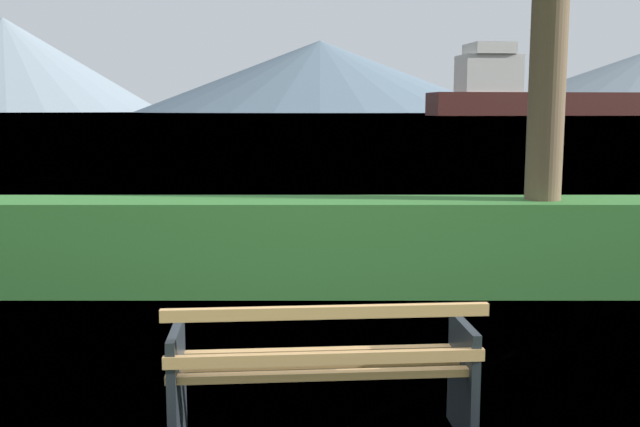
{
  "coord_description": "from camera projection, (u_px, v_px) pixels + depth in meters",
  "views": [
    {
      "loc": [
        -0.01,
        -4.02,
        1.88
      ],
      "look_at": [
        0.0,
        3.09,
        0.87
      ],
      "focal_mm": 41.37,
      "sensor_mm": 36.0,
      "label": 1
    }
  ],
  "objects": [
    {
      "name": "water_surface",
      "position": [
        319.0,
        114.0,
        309.69
      ],
      "size": [
        620.0,
        620.0,
        0.0
      ],
      "primitive_type": "plane",
      "color": "slate",
      "rests_on": "ground_plane"
    },
    {
      "name": "park_bench",
      "position": [
        322.0,
        371.0,
        4.13
      ],
      "size": [
        1.75,
        0.7,
        0.87
      ],
      "color": "tan",
      "rests_on": "ground_plane"
    },
    {
      "name": "hedge_row",
      "position": [
        320.0,
        245.0,
        7.66
      ],
      "size": [
        10.26,
        0.85,
        0.96
      ],
      "primitive_type": "cube",
      "color": "#387A33",
      "rests_on": "ground_plane"
    },
    {
      "name": "cargo_ship_large",
      "position": [
        560.0,
        96.0,
        234.38
      ],
      "size": [
        101.27,
        26.78,
        22.33
      ],
      "color": "#471E19",
      "rests_on": "water_surface"
    },
    {
      "name": "distant_hills",
      "position": [
        309.0,
        73.0,
        573.19
      ],
      "size": [
        787.29,
        315.04,
        75.36
      ],
      "color": "gray",
      "rests_on": "ground_plane"
    }
  ]
}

